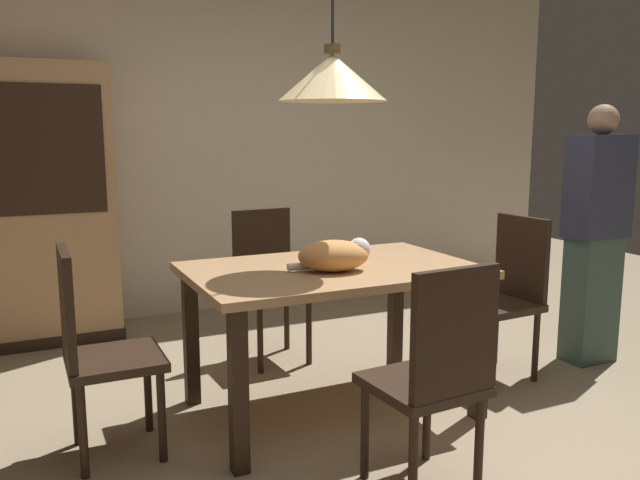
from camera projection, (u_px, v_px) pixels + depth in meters
The scene contains 11 objects.
ground at pixel (389, 448), 2.91m from camera, with size 10.00×10.00×0.00m, color #998466.
back_wall at pixel (214, 126), 5.03m from camera, with size 6.40×0.10×2.90m, color beige.
dining_table at pixel (332, 286), 3.21m from camera, with size 1.40×0.90×0.75m.
chair_near_front at pixel (436, 371), 2.45m from camera, with size 0.43×0.43×0.93m.
chair_left_side at pixel (95, 344), 2.76m from camera, with size 0.40×0.40×0.93m.
chair_right_side at pixel (507, 290), 3.72m from camera, with size 0.42×0.42×0.93m.
chair_far_back at pixel (268, 278), 4.02m from camera, with size 0.42×0.42×0.93m.
cat_sleeping at pixel (336, 255), 3.08m from camera, with size 0.40×0.30×0.16m.
pendant_lamp at pixel (332, 77), 3.04m from camera, with size 0.52×0.52×1.30m.
hutch_bookcase at pixel (26, 211), 4.25m from camera, with size 1.12×0.45×1.85m.
person_standing at pixel (595, 236), 3.91m from camera, with size 0.36×0.22×1.57m.
Camera 1 is at (-1.44, -2.32, 1.41)m, focal length 36.33 mm.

